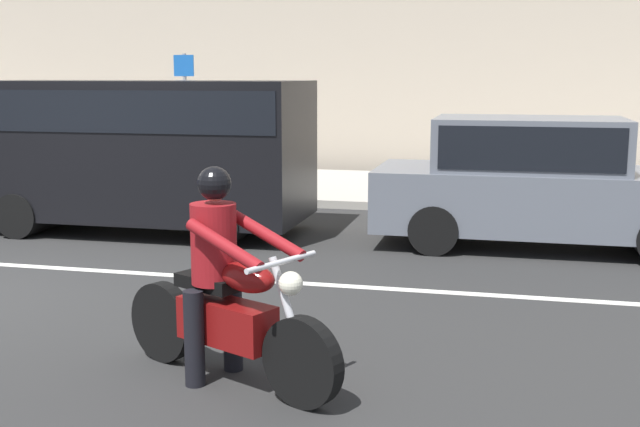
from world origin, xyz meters
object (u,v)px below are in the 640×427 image
object	(u,v)px
parked_van_black	(141,145)
pedestrian_bystander	(71,127)
motorcycle_with_rider_crimson	(225,296)
parked_sedan_slate_gray	(538,182)
street_sign_post	(185,102)

from	to	relation	value
parked_van_black	pedestrian_bystander	size ratio (longest dim) A/B	2.83
motorcycle_with_rider_crimson	parked_sedan_slate_gray	world-z (taller)	parked_sedan_slate_gray
parked_van_black	street_sign_post	world-z (taller)	street_sign_post
parked_sedan_slate_gray	pedestrian_bystander	size ratio (longest dim) A/B	2.59
parked_van_black	pedestrian_bystander	distance (m)	6.88
motorcycle_with_rider_crimson	parked_van_black	distance (m)	6.12
parked_sedan_slate_gray	street_sign_post	world-z (taller)	street_sign_post
motorcycle_with_rider_crimson	parked_sedan_slate_gray	distance (m)	5.92
parked_sedan_slate_gray	street_sign_post	xyz separation A→B (m)	(-7.08, 4.96, 0.82)
parked_van_black	street_sign_post	distance (m)	5.42
motorcycle_with_rider_crimson	pedestrian_bystander	world-z (taller)	pedestrian_bystander
motorcycle_with_rider_crimson	parked_sedan_slate_gray	size ratio (longest dim) A/B	0.44
parked_van_black	street_sign_post	bearing A→B (deg)	106.09
motorcycle_with_rider_crimson	parked_van_black	world-z (taller)	parked_van_black
pedestrian_bystander	parked_sedan_slate_gray	bearing A→B (deg)	-27.39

